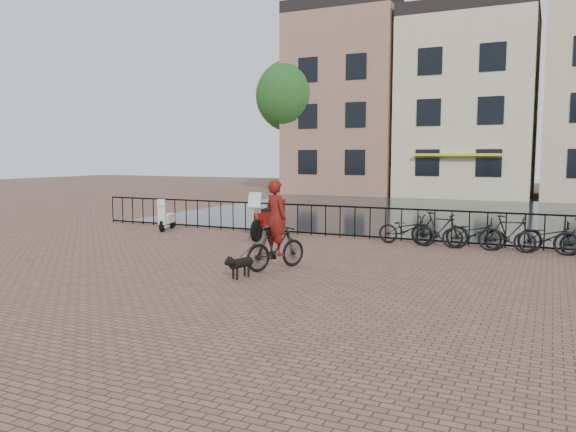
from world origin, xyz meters
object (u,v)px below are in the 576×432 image
at_px(motorcycle, 267,214).
at_px(scooter, 167,214).
at_px(dog, 241,266).
at_px(cyclist, 276,230).

bearing_deg(motorcycle, scooter, 174.92).
bearing_deg(motorcycle, dog, -71.53).
bearing_deg(scooter, dog, -59.28).
xyz_separation_m(dog, motorcycle, (-2.22, 5.55, 0.51)).
relative_size(cyclist, motorcycle, 1.11).
bearing_deg(dog, motorcycle, 126.02).
relative_size(dog, motorcycle, 0.37).
bearing_deg(scooter, cyclist, -51.79).
relative_size(cyclist, dog, 2.97).
bearing_deg(dog, scooter, 152.08).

